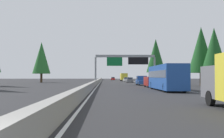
# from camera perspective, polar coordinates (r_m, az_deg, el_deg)

# --- Properties ---
(ground_plane) EXTENTS (320.00, 320.00, 0.00)m
(ground_plane) POSITION_cam_1_polar(r_m,az_deg,el_deg) (63.33, -2.98, -3.13)
(ground_plane) COLOR #262628
(median_barrier) EXTENTS (180.00, 0.56, 0.90)m
(median_barrier) POSITION_cam_1_polar(r_m,az_deg,el_deg) (83.31, -2.84, -2.44)
(median_barrier) COLOR gray
(median_barrier) RESTS_ON ground
(shoulder_stripe_right) EXTENTS (160.00, 0.16, 0.01)m
(shoulder_stripe_right) POSITION_cam_1_polar(r_m,az_deg,el_deg) (73.98, 6.19, -2.89)
(shoulder_stripe_right) COLOR silver
(shoulder_stripe_right) RESTS_ON ground
(shoulder_stripe_median) EXTENTS (160.00, 0.16, 0.01)m
(shoulder_stripe_median) POSITION_cam_1_polar(r_m,az_deg,el_deg) (73.31, -2.59, -2.91)
(shoulder_stripe_median) COLOR silver
(shoulder_stripe_median) RESTS_ON ground
(sign_gantry_overhead) EXTENTS (0.50, 12.68, 6.23)m
(sign_gantry_overhead) POSITION_cam_1_polar(r_m,az_deg,el_deg) (57.18, 2.93, 1.68)
(sign_gantry_overhead) COLOR gray
(sign_gantry_overhead) RESTS_ON ground
(minivan_far_center) EXTENTS (5.00, 1.95, 1.69)m
(minivan_far_center) POSITION_cam_1_polar(r_m,az_deg,el_deg) (44.75, 8.25, -2.54)
(minivan_far_center) COLOR maroon
(minivan_far_center) RESTS_ON ground
(pickup_mid_left) EXTENTS (5.60, 2.00, 1.86)m
(pickup_mid_left) POSITION_cam_1_polar(r_m,az_deg,el_deg) (55.15, 6.23, -2.40)
(pickup_mid_left) COLOR #1E4793
(pickup_mid_left) RESTS_ON ground
(sedan_mid_center) EXTENTS (4.40, 1.80, 1.47)m
(sedan_mid_center) POSITION_cam_1_polar(r_m,az_deg,el_deg) (79.94, 3.67, -2.31)
(sedan_mid_center) COLOR slate
(sedan_mid_center) RESTS_ON ground
(bus_far_right) EXTENTS (11.50, 2.55, 3.10)m
(bus_far_right) POSITION_cam_1_polar(r_m,az_deg,el_deg) (34.78, 11.16, -1.55)
(bus_far_right) COLOR #1E4793
(bus_far_right) RESTS_ON ground
(sedan_mid_right) EXTENTS (4.40, 1.80, 1.47)m
(sedan_mid_right) POSITION_cam_1_polar(r_m,az_deg,el_deg) (129.51, 0.19, -2.03)
(sedan_mid_right) COLOR red
(sedan_mid_right) RESTS_ON ground
(sedan_near_right) EXTENTS (4.40, 1.80, 1.47)m
(sedan_near_right) POSITION_cam_1_polar(r_m,az_deg,el_deg) (93.13, 3.00, -2.21)
(sedan_near_right) COLOR white
(sedan_near_right) RESTS_ON ground
(box_truck_distant_b) EXTENTS (8.50, 2.40, 2.95)m
(box_truck_distant_b) POSITION_cam_1_polar(r_m,az_deg,el_deg) (105.39, 2.45, -1.63)
(box_truck_distant_b) COLOR gold
(box_truck_distant_b) RESTS_ON ground
(conifer_right_near) EXTENTS (4.50, 4.50, 10.22)m
(conifer_right_near) POSITION_cam_1_polar(r_m,az_deg,el_deg) (50.80, 20.44, 3.59)
(conifer_right_near) COLOR #4C3823
(conifer_right_near) RESTS_ON ground
(conifer_right_mid) EXTENTS (4.84, 4.84, 11.00)m
(conifer_right_mid) POSITION_cam_1_polar(r_m,az_deg,el_deg) (53.91, 18.02, 3.79)
(conifer_right_mid) COLOR #4C3823
(conifer_right_mid) RESTS_ON ground
(conifer_right_far) EXTENTS (6.24, 6.24, 14.19)m
(conifer_right_far) POSITION_cam_1_polar(r_m,az_deg,el_deg) (91.97, 9.07, 2.76)
(conifer_right_far) COLOR #4C3823
(conifer_right_far) RESTS_ON ground
(conifer_left_mid) EXTENTS (5.13, 5.13, 11.66)m
(conifer_left_mid) POSITION_cam_1_polar(r_m,az_deg,el_deg) (81.78, -14.42, 2.24)
(conifer_left_mid) COLOR #4C3823
(conifer_left_mid) RESTS_ON ground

